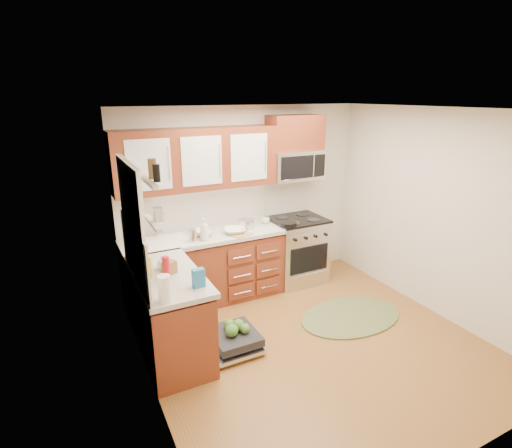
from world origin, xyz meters
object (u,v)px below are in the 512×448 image
sink (164,252)px  rug (351,316)px  cutting_board (242,235)px  bowl_a (235,231)px  upper_cabinets (197,159)px  dishwasher (231,341)px  range (297,250)px  microwave (295,165)px  cup (265,221)px  paper_towel_roll (164,289)px  bowl_b (204,232)px  skillet (288,224)px  stock_pot (246,224)px

sink → rug: size_ratio=0.46×
cutting_board → bowl_a: bearing=114.7°
upper_cabinets → dishwasher: upper_cabinets is taller
range → rug: (0.04, -1.21, -0.46)m
range → cutting_board: bearing=-167.8°
microwave → rug: bearing=-88.1°
sink → dishwasher: 1.38m
sink → cup: cup is taller
sink → cutting_board: size_ratio=2.51×
rug → bowl_a: bearing=134.0°
upper_cabinets → dishwasher: (-0.13, -1.27, -1.77)m
range → rug: size_ratio=0.70×
range → paper_towel_roll: paper_towel_roll is taller
rug → bowl_b: (-1.45, 1.21, 0.96)m
microwave → cutting_board: size_ratio=3.07×
cutting_board → cup: cup is taller
rug → bowl_b: 2.12m
upper_cabinets → cup: (0.93, -0.07, -0.91)m
skillet → stock_pot: size_ratio=1.13×
upper_cabinets → cutting_board: size_ratio=8.29×
stock_pot → paper_towel_roll: size_ratio=0.86×
bowl_a → bowl_b: (-0.39, 0.10, 0.01)m
range → stock_pot: (-0.81, 0.01, 0.51)m
stock_pot → paper_towel_roll: 2.08m
sink → stock_pot: (1.12, 0.02, 0.19)m
microwave → stock_pot: size_ratio=3.66×
paper_towel_roll → microwave: bearing=34.6°
rug → skillet: 1.44m
skillet → cutting_board: bearing=-178.3°
sink → paper_towel_roll: 1.50m
sink → cup: size_ratio=5.64×
sink → skillet: size_ratio=2.65×
microwave → sink: microwave is taller
upper_cabinets → stock_pot: size_ratio=9.87×
cutting_board → cup: 0.57m
microwave → bowl_a: size_ratio=2.74×
bowl_a → microwave: bearing=12.4°
sink → cup: (1.45, 0.09, 0.17)m
range → cutting_board: 1.10m
cup → range: bearing=-9.2°
stock_pot → bowl_a: stock_pot is taller
microwave → stock_pot: bearing=-172.4°
skillet → sink: bearing=173.8°
cutting_board → paper_towel_roll: (-1.31, -1.24, 0.11)m
dishwasher → paper_towel_roll: bearing=-156.6°
sink → dishwasher: size_ratio=0.89×
range → stock_pot: 0.96m
dishwasher → microwave: bearing=39.1°
dishwasher → cutting_board: 1.36m
dishwasher → bowl_b: bearing=83.4°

